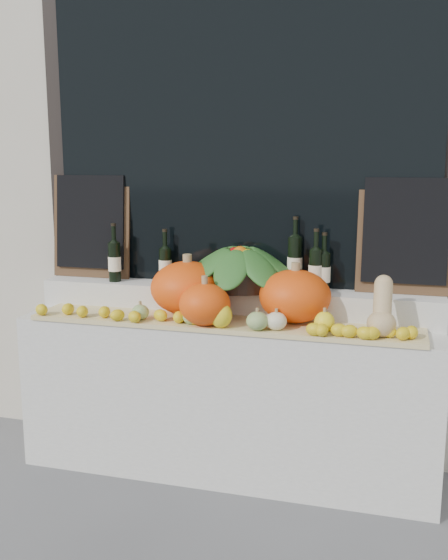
{
  "coord_description": "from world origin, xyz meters",
  "views": [
    {
      "loc": [
        0.87,
        -1.69,
        1.75
      ],
      "look_at": [
        0.0,
        1.45,
        1.12
      ],
      "focal_mm": 40.0,
      "sensor_mm": 36.0,
      "label": 1
    }
  ],
  "objects_px": {
    "pumpkin_left": "(188,288)",
    "pumpkin_right": "(295,296)",
    "produce_bowl": "(240,267)",
    "butternut_squash": "(382,310)",
    "wine_bottle_tall": "(295,262)"
  },
  "relations": [
    {
      "from": "produce_bowl",
      "to": "pumpkin_left",
      "type": "bearing_deg",
      "value": -150.33
    },
    {
      "from": "pumpkin_right",
      "to": "wine_bottle_tall",
      "type": "height_order",
      "value": "wine_bottle_tall"
    },
    {
      "from": "wine_bottle_tall",
      "to": "pumpkin_right",
      "type": "bearing_deg",
      "value": -79.87
    },
    {
      "from": "butternut_squash",
      "to": "produce_bowl",
      "type": "distance_m",
      "value": 0.86
    },
    {
      "from": "pumpkin_right",
      "to": "wine_bottle_tall",
      "type": "relative_size",
      "value": 0.94
    },
    {
      "from": "pumpkin_left",
      "to": "butternut_squash",
      "type": "distance_m",
      "value": 1.06
    },
    {
      "from": "pumpkin_right",
      "to": "butternut_squash",
      "type": "xyz_separation_m",
      "value": [
        0.45,
        -0.14,
        -0.02
      ]
    },
    {
      "from": "pumpkin_right",
      "to": "butternut_squash",
      "type": "distance_m",
      "value": 0.47
    },
    {
      "from": "pumpkin_left",
      "to": "produce_bowl",
      "type": "bearing_deg",
      "value": 29.67
    },
    {
      "from": "wine_bottle_tall",
      "to": "butternut_squash",
      "type": "bearing_deg",
      "value": -36.53
    },
    {
      "from": "pumpkin_right",
      "to": "produce_bowl",
      "type": "xyz_separation_m",
      "value": [
        -0.34,
        0.16,
        0.11
      ]
    },
    {
      "from": "pumpkin_left",
      "to": "pumpkin_right",
      "type": "distance_m",
      "value": 0.6
    },
    {
      "from": "butternut_squash",
      "to": "produce_bowl",
      "type": "height_order",
      "value": "produce_bowl"
    },
    {
      "from": "produce_bowl",
      "to": "wine_bottle_tall",
      "type": "xyz_separation_m",
      "value": [
        0.3,
        0.06,
        0.03
      ]
    },
    {
      "from": "produce_bowl",
      "to": "butternut_squash",
      "type": "bearing_deg",
      "value": -20.95
    }
  ]
}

